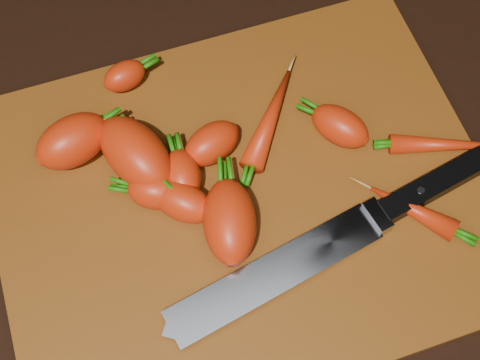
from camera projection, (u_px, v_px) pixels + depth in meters
name	position (u px, v px, depth m)	size (l,w,h in m)	color
ground	(243.00, 203.00, 0.70)	(2.00, 2.00, 0.01)	black
cutting_board	(243.00, 198.00, 0.69)	(0.50, 0.40, 0.01)	brown
carrot_0	(73.00, 141.00, 0.68)	(0.08, 0.05, 0.05)	red
carrot_1	(155.00, 191.00, 0.66)	(0.06, 0.04, 0.04)	red
carrot_2	(136.00, 154.00, 0.67)	(0.10, 0.06, 0.06)	red
carrot_3	(230.00, 221.00, 0.64)	(0.09, 0.05, 0.05)	red
carrot_4	(212.00, 143.00, 0.69)	(0.06, 0.04, 0.04)	red
carrot_5	(125.00, 76.00, 0.73)	(0.05, 0.03, 0.03)	red
carrot_6	(340.00, 126.00, 0.69)	(0.07, 0.04, 0.04)	red
carrot_7	(270.00, 117.00, 0.71)	(0.12, 0.03, 0.03)	red
carrot_8	(449.00, 145.00, 0.69)	(0.12, 0.02, 0.02)	red
carrot_9	(412.00, 209.00, 0.66)	(0.09, 0.02, 0.02)	red
carrot_10	(182.00, 202.00, 0.66)	(0.07, 0.04, 0.04)	red
carrot_11	(182.00, 175.00, 0.67)	(0.06, 0.04, 0.04)	red
knife	(294.00, 263.00, 0.64)	(0.36, 0.10, 0.02)	gray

